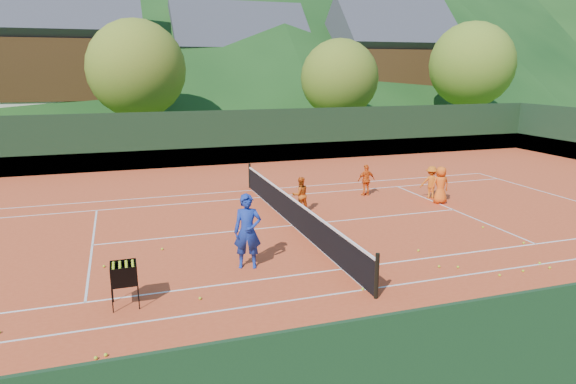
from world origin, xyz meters
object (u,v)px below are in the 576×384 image
object	(u,v)px
student_a	(300,195)
ball_hopper	(124,274)
student_b	(366,180)
student_d	(431,182)
chalet_left	(53,63)
tennis_net	(293,211)
chalet_right	(388,68)
chalet_mid	(239,71)
coach	(248,231)
student_c	(440,185)

from	to	relation	value
student_a	ball_hopper	world-z (taller)	student_a
student_a	student_b	xyz separation A→B (m)	(3.48, 1.56, -0.00)
student_d	chalet_left	size ratio (longest dim) A/B	0.10
student_b	tennis_net	xyz separation A→B (m)	(-4.28, -3.07, -0.16)
student_b	student_d	xyz separation A→B (m)	(2.32, -1.25, 0.01)
student_d	ball_hopper	bearing A→B (deg)	51.82
student_b	student_d	world-z (taller)	student_d
chalet_right	student_a	bearing A→B (deg)	-123.98
student_b	student_d	bearing A→B (deg)	149.08
student_a	chalet_right	xyz separation A→B (m)	(19.20, 28.49, 4.57)
student_d	tennis_net	size ratio (longest dim) A/B	0.11
student_d	tennis_net	xyz separation A→B (m)	(-6.60, -1.82, -0.17)
student_a	tennis_net	xyz separation A→B (m)	(-0.80, -1.51, -0.16)
student_b	ball_hopper	world-z (taller)	student_b
student_d	student_a	bearing A→B (deg)	27.10
chalet_mid	coach	bearing A→B (deg)	-102.66
coach	ball_hopper	distance (m)	3.46
ball_hopper	chalet_left	bearing A→B (deg)	97.40
coach	chalet_left	size ratio (longest dim) A/B	0.15
chalet_left	student_b	bearing A→B (deg)	-62.06
coach	tennis_net	bearing A→B (deg)	69.84
ball_hopper	chalet_right	world-z (taller)	chalet_right
coach	chalet_right	size ratio (longest dim) A/B	0.17
student_c	tennis_net	world-z (taller)	student_c
student_b	chalet_mid	distance (m)	31.27
student_b	chalet_right	xyz separation A→B (m)	(15.72, 26.93, 4.58)
ball_hopper	chalet_left	world-z (taller)	chalet_left
chalet_left	student_d	bearing A→B (deg)	-59.50
coach	chalet_right	xyz separation A→B (m)	(22.35, 33.18, 4.23)
chalet_mid	chalet_right	world-z (taller)	chalet_right
student_b	chalet_left	bearing A→B (deg)	-64.68
tennis_net	chalet_right	bearing A→B (deg)	56.31
chalet_left	ball_hopper	bearing A→B (deg)	-82.60
chalet_left	chalet_right	xyz separation A→B (m)	(30.00, 0.00, -0.39)
ball_hopper	student_a	bearing A→B (deg)	43.90
chalet_left	chalet_mid	xyz separation A→B (m)	(16.00, 4.00, -0.66)
tennis_net	student_d	bearing A→B (deg)	15.45
ball_hopper	chalet_left	distance (m)	35.20
coach	student_c	distance (m)	9.76
coach	student_b	xyz separation A→B (m)	(6.63, 6.25, -0.34)
coach	student_b	distance (m)	9.12
student_b	student_d	distance (m)	2.63
student_a	student_d	size ratio (longest dim) A/B	1.00
student_c	chalet_left	bearing A→B (deg)	-56.09
chalet_mid	student_a	bearing A→B (deg)	-99.09
student_a	chalet_right	world-z (taller)	chalet_right
student_c	ball_hopper	world-z (taller)	student_c
ball_hopper	student_b	bearing A→B (deg)	37.95
coach	student_b	bearing A→B (deg)	59.60
student_c	chalet_mid	distance (m)	33.27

